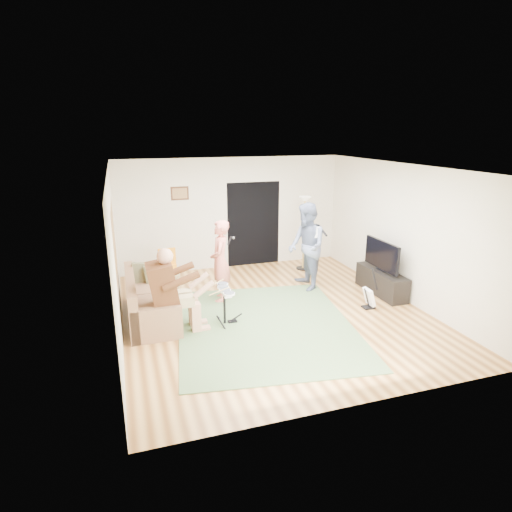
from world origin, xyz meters
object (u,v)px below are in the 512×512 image
at_px(tv_cabinet, 381,282).
at_px(drum_kit, 225,308).
at_px(guitar_spare, 369,297).
at_px(dining_chair, 169,276).
at_px(sofa, 147,305).
at_px(singer, 220,261).
at_px(guitarist, 307,247).
at_px(torchiere_lamp, 304,220).
at_px(television, 382,255).

bearing_deg(tv_cabinet, drum_kit, -172.89).
xyz_separation_m(guitar_spare, dining_chair, (-3.56, 2.12, 0.09)).
bearing_deg(drum_kit, guitar_spare, -3.45).
relative_size(sofa, dining_chair, 2.25).
bearing_deg(guitar_spare, drum_kit, 176.55).
distance_m(singer, guitarist, 1.91).
bearing_deg(drum_kit, guitarist, 29.86).
bearing_deg(torchiere_lamp, drum_kit, -136.65).
bearing_deg(tv_cabinet, dining_chair, 160.28).
xyz_separation_m(drum_kit, torchiere_lamp, (2.60, 2.45, 0.93)).
bearing_deg(torchiere_lamp, guitarist, -111.64).
bearing_deg(dining_chair, tv_cabinet, -22.88).
bearing_deg(drum_kit, sofa, 153.27).
xyz_separation_m(singer, tv_cabinet, (3.30, -0.68, -0.57)).
distance_m(singer, television, 3.32).
bearing_deg(sofa, television, -2.58).
xyz_separation_m(torchiere_lamp, tv_cabinet, (0.90, -2.01, -0.98)).
bearing_deg(sofa, singer, 17.41).
xyz_separation_m(drum_kit, dining_chair, (-0.73, 1.95, 0.02)).
bearing_deg(dining_chair, sofa, -116.40).
distance_m(sofa, torchiere_lamp, 4.39).
relative_size(guitarist, guitar_spare, 2.31).
bearing_deg(sofa, drum_kit, -26.73).
bearing_deg(singer, guitarist, 108.99).
height_order(singer, guitarist, guitarist).
relative_size(torchiere_lamp, dining_chair, 1.99).
distance_m(guitar_spare, torchiere_lamp, 2.82).
bearing_deg(guitar_spare, sofa, 168.74).
xyz_separation_m(singer, guitarist, (1.91, 0.09, 0.11)).
bearing_deg(singer, dining_chair, -115.80).
distance_m(drum_kit, television, 3.52).
relative_size(drum_kit, singer, 0.42).
bearing_deg(drum_kit, television, 7.21).
height_order(guitarist, tv_cabinet, guitarist).
bearing_deg(singer, television, 94.46).
xyz_separation_m(guitarist, tv_cabinet, (1.40, -0.77, -0.68)).
height_order(singer, guitar_spare, singer).
xyz_separation_m(singer, television, (3.25, -0.68, 0.03)).
bearing_deg(dining_chair, guitar_spare, -33.97).
height_order(singer, dining_chair, singer).
bearing_deg(dining_chair, torchiere_lamp, 5.34).
bearing_deg(television, guitarist, 150.24).
bearing_deg(dining_chair, television, -23.10).
height_order(drum_kit, dining_chair, dining_chair).
xyz_separation_m(dining_chair, television, (4.18, -1.52, 0.53)).
bearing_deg(tv_cabinet, sofa, 177.45).
distance_m(guitar_spare, tv_cabinet, 0.90).
distance_m(guitarist, torchiere_lamp, 1.37).
xyz_separation_m(drum_kit, guitarist, (2.10, 1.21, 0.63)).
relative_size(torchiere_lamp, television, 1.61).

